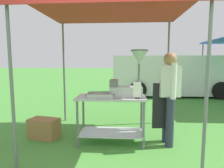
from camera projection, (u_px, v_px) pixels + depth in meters
The scene contains 9 objects.
ground_plane at pixel (124, 96), 8.18m from camera, with size 70.00×70.00×0.00m, color #478E38.
stall_canopy at pixel (112, 11), 3.29m from camera, with size 2.67×2.36×2.41m.
donut_cart at pixel (111, 110), 3.39m from camera, with size 1.21×0.56×0.85m.
donut_tray at pixel (101, 96), 3.27m from camera, with size 0.47×0.27×0.07m.
donut_fryer at pixel (130, 78), 3.31m from camera, with size 0.65×0.29×0.81m.
menu_sign at pixel (137, 91), 3.17m from camera, with size 0.13×0.05×0.28m.
vendor at pixel (169, 94), 3.30m from camera, with size 0.46×0.53×1.61m.
supply_crate at pixel (44, 128), 3.66m from camera, with size 0.61×0.44×0.37m.
van_white at pixel (173, 75), 8.38m from camera, with size 5.17×2.13×1.69m.
Camera 1 is at (0.03, -2.08, 1.46)m, focal length 30.69 mm.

